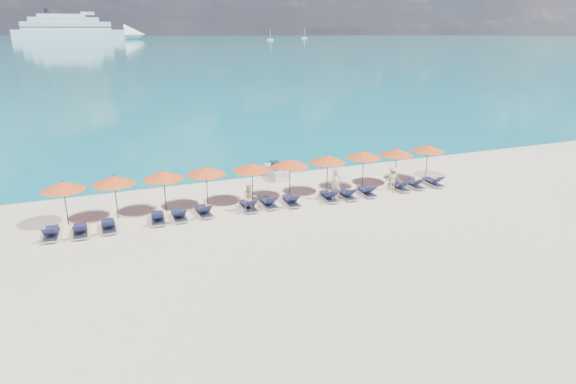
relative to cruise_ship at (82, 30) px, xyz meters
name	(u,v)px	position (x,y,z in m)	size (l,w,h in m)	color
ground	(312,236)	(11.97, -587.67, -9.89)	(1400.00, 1400.00, 0.00)	beige
sea	(93,39)	(11.97, 72.33, -9.88)	(1600.00, 1300.00, 0.01)	#1FA9B2
cruise_ship	(82,30)	(0.00, 0.00, 0.00)	(137.61, 30.69, 37.99)	white
sailboat_near	(270,39)	(178.05, -122.24, -8.79)	(5.85, 1.95, 10.73)	white
sailboat_far	(304,38)	(254.48, -34.78, -8.61)	(6.77, 2.26, 12.41)	white
jetski	(277,171)	(13.76, -578.21, -9.51)	(1.04, 2.58, 0.91)	silver
beachgoer_a	(336,185)	(15.21, -583.69, -8.98)	(0.66, 0.43, 1.81)	tan
beachgoer_b	(250,198)	(10.24, -583.65, -9.14)	(0.73, 0.42, 1.50)	tan
beachgoer_c	(392,179)	(19.15, -583.31, -9.17)	(0.92, 0.43, 1.43)	tan
umbrella_0	(63,186)	(1.51, -582.10, -7.87)	(2.10, 2.10, 2.28)	black
umbrella_1	(114,180)	(3.80, -582.04, -7.87)	(2.10, 2.10, 2.28)	black
umbrella_2	(163,175)	(6.19, -582.03, -7.87)	(2.10, 2.10, 2.28)	black
umbrella_3	(206,171)	(8.38, -582.05, -7.87)	(2.10, 2.10, 2.28)	black
umbrella_4	(252,167)	(10.84, -582.25, -7.87)	(2.10, 2.10, 2.28)	black
umbrella_5	(290,163)	(13.05, -582.24, -7.87)	(2.10, 2.10, 2.28)	black
umbrella_6	(328,159)	(15.39, -582.25, -7.87)	(2.10, 2.10, 2.28)	black
umbrella_7	(364,155)	(17.84, -582.11, -7.87)	(2.10, 2.10, 2.28)	black
umbrella_8	(397,152)	(20.03, -582.28, -7.87)	(2.10, 2.10, 2.28)	black
umbrella_9	(428,148)	(22.43, -582.16, -7.87)	(2.10, 2.10, 2.28)	black
lounger_0	(51,233)	(0.83, -583.46, -9.65)	(0.69, 1.72, 0.66)	silver
lounger_1	(80,230)	(2.05, -583.59, -9.65)	(0.63, 1.71, 0.66)	silver
lounger_2	(108,226)	(3.29, -583.49, -9.65)	(0.64, 1.71, 0.66)	silver
lounger_3	(158,218)	(5.60, -583.32, -9.65)	(0.75, 1.74, 0.66)	silver
lounger_4	(179,215)	(6.64, -583.30, -9.65)	(0.64, 1.71, 0.66)	silver
lounger_5	(204,211)	(7.90, -583.20, -9.65)	(0.71, 1.73, 0.66)	silver
lounger_6	(248,206)	(10.26, -583.31, -9.65)	(0.65, 1.71, 0.66)	silver
lounger_7	(268,202)	(11.40, -583.24, -9.65)	(0.66, 1.71, 0.66)	silver
lounger_8	(291,201)	(12.64, -583.42, -9.65)	(0.74, 1.74, 0.66)	silver
lounger_9	(329,196)	(14.88, -583.52, -9.65)	(0.71, 1.73, 0.66)	silver
lounger_10	(347,194)	(15.97, -583.58, -9.65)	(0.68, 1.72, 0.66)	silver
lounger_11	(367,191)	(17.28, -583.56, -9.65)	(0.75, 1.74, 0.66)	silver
lounger_12	(399,186)	(19.59, -583.44, -9.65)	(0.70, 1.73, 0.66)	silver
lounger_13	(414,184)	(20.65, -583.38, -9.65)	(0.63, 1.70, 0.66)	silver
lounger_14	(433,182)	(21.98, -583.48, -9.65)	(0.65, 1.71, 0.66)	silver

